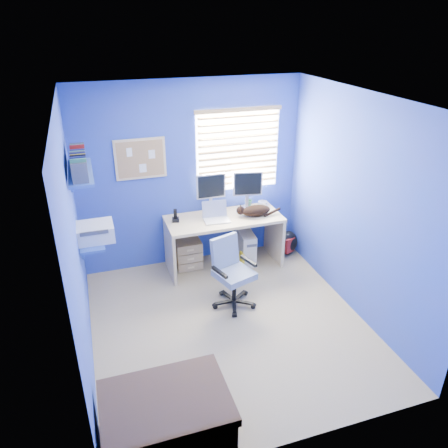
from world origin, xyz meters
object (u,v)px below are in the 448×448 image
object	(u,v)px
laptop	(217,213)
office_chair	(232,281)
tower_pc	(246,247)
desk	(224,242)
cat	(256,211)

from	to	relation	value
laptop	office_chair	distance (m)	0.97
tower_pc	office_chair	distance (m)	1.04
desk	cat	bearing A→B (deg)	-9.11
desk	cat	distance (m)	0.62
laptop	cat	bearing A→B (deg)	2.82
laptop	tower_pc	bearing A→B (deg)	15.03
tower_pc	office_chair	bearing A→B (deg)	-114.84
office_chair	tower_pc	bearing A→B (deg)	60.07
laptop	office_chair	bearing A→B (deg)	-90.73
cat	tower_pc	bearing A→B (deg)	145.93
laptop	desk	bearing A→B (deg)	30.88
cat	desk	bearing A→B (deg)	-176.65
desk	office_chair	bearing A→B (deg)	-101.74
desk	tower_pc	distance (m)	0.37
cat	tower_pc	distance (m)	0.60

